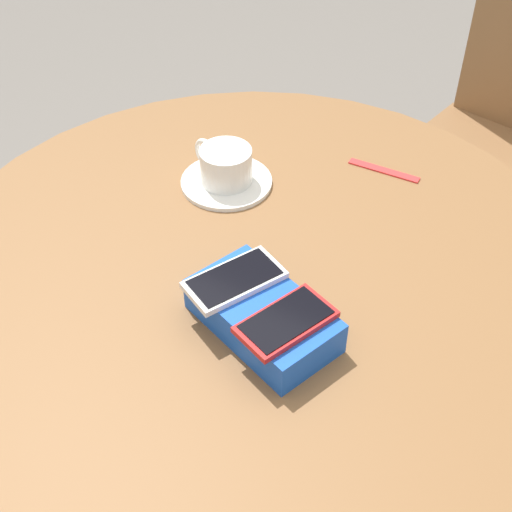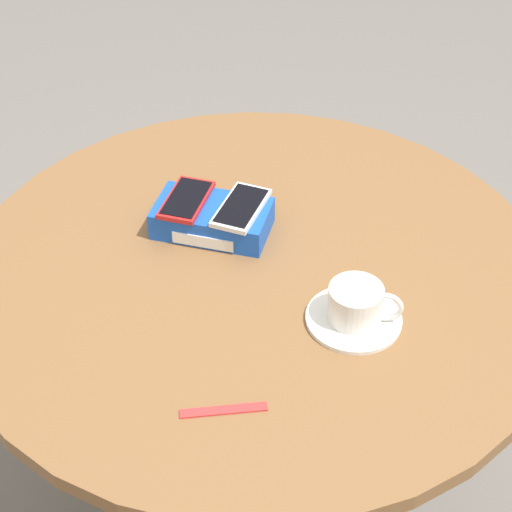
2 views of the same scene
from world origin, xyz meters
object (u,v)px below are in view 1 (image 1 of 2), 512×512
object	(u,v)px
phone_box	(263,315)
coffee_cup	(225,164)
round_table	(256,311)
phone_white	(235,280)
phone_red	(286,321)
saucer	(226,182)
lanyard_strap	(384,170)
chair_near_window	(503,149)

from	to	relation	value
phone_box	coffee_cup	distance (m)	0.34
round_table	phone_white	xyz separation A→B (m)	(-0.02, 0.09, 0.16)
phone_red	saucer	bearing A→B (deg)	-43.31
round_table	lanyard_strap	distance (m)	0.35
lanyard_strap	chair_near_window	xyz separation A→B (m)	(-0.07, -0.62, -0.28)
saucer	chair_near_window	distance (m)	0.90
round_table	phone_white	distance (m)	0.19
phone_box	phone_red	bearing A→B (deg)	159.88
coffee_cup	chair_near_window	xyz separation A→B (m)	(-0.29, -0.81, -0.32)
chair_near_window	phone_box	bearing A→B (deg)	87.12
phone_red	phone_box	bearing A→B (deg)	-20.12
phone_white	chair_near_window	world-z (taller)	chair_near_window
phone_box	saucer	distance (m)	0.34
lanyard_strap	chair_near_window	world-z (taller)	chair_near_window
phone_box	phone_red	distance (m)	0.06
phone_box	chair_near_window	size ratio (longest dim) A/B	0.27
round_table	phone_white	world-z (taller)	phone_white
round_table	saucer	xyz separation A→B (m)	(0.16, -0.15, 0.11)
phone_box	lanyard_strap	world-z (taller)	phone_box
round_table	phone_white	size ratio (longest dim) A/B	6.89
round_table	coffee_cup	bearing A→B (deg)	-42.61
phone_box	saucer	xyz separation A→B (m)	(0.23, -0.25, -0.02)
saucer	coffee_cup	xyz separation A→B (m)	(0.00, -0.00, 0.04)
phone_white	chair_near_window	xyz separation A→B (m)	(-0.11, -1.05, -0.34)
phone_red	lanyard_strap	xyz separation A→B (m)	(0.07, -0.45, -0.06)
round_table	saucer	distance (m)	0.24
phone_red	coffee_cup	world-z (taller)	coffee_cup
saucer	lanyard_strap	size ratio (longest dim) A/B	1.22
coffee_cup	phone_white	bearing A→B (deg)	127.63
phone_box	phone_white	size ratio (longest dim) A/B	1.53
chair_near_window	phone_red	bearing A→B (deg)	89.65
phone_red	saucer	size ratio (longest dim) A/B	0.91
saucer	coffee_cup	bearing A→B (deg)	-11.97
phone_box	round_table	bearing A→B (deg)	-52.62
coffee_cup	phone_red	bearing A→B (deg)	136.90
phone_red	phone_white	world-z (taller)	same
phone_box	chair_near_window	bearing A→B (deg)	-92.88
round_table	coffee_cup	size ratio (longest dim) A/B	8.60
round_table	phone_red	xyz separation A→B (m)	(-0.12, 0.12, 0.16)
chair_near_window	phone_white	bearing A→B (deg)	84.17
coffee_cup	lanyard_strap	size ratio (longest dim) A/B	0.94
phone_white	saucer	world-z (taller)	phone_white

